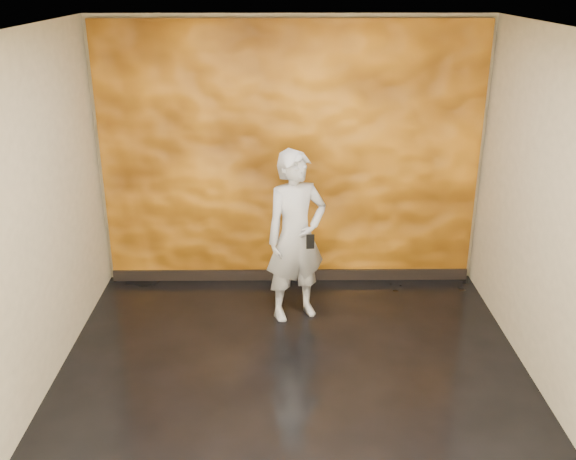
{
  "coord_description": "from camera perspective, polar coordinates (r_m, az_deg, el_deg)",
  "views": [
    {
      "loc": [
        -0.09,
        -4.46,
        3.16
      ],
      "look_at": [
        -0.04,
        0.6,
        1.12
      ],
      "focal_mm": 40.0,
      "sensor_mm": 36.0,
      "label": 1
    }
  ],
  "objects": [
    {
      "name": "feature_wall",
      "position": [
        6.66,
        0.22,
        6.43
      ],
      "size": [
        3.9,
        0.06,
        2.75
      ],
      "primitive_type": "cube",
      "color": "orange",
      "rests_on": "ground"
    },
    {
      "name": "baseboard",
      "position": [
        7.09,
        0.21,
        -3.99
      ],
      "size": [
        3.9,
        0.04,
        0.12
      ],
      "primitive_type": "cube",
      "color": "black",
      "rests_on": "ground"
    },
    {
      "name": "room",
      "position": [
        4.8,
        0.55,
        0.4
      ],
      "size": [
        4.02,
        4.02,
        2.81
      ],
      "color": "black",
      "rests_on": "ground"
    },
    {
      "name": "phone",
      "position": [
        5.81,
        1.99,
        -1.04
      ],
      "size": [
        0.07,
        0.02,
        0.14
      ],
      "primitive_type": "cube",
      "rotation": [
        0.0,
        0.0,
        0.1
      ],
      "color": "black",
      "rests_on": "man"
    },
    {
      "name": "man",
      "position": [
        6.06,
        0.71,
        -0.58
      ],
      "size": [
        0.72,
        0.61,
        1.68
      ],
      "primitive_type": "imported",
      "rotation": [
        0.0,
        0.0,
        0.41
      ],
      "color": "#8F929D",
      "rests_on": "ground"
    }
  ]
}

